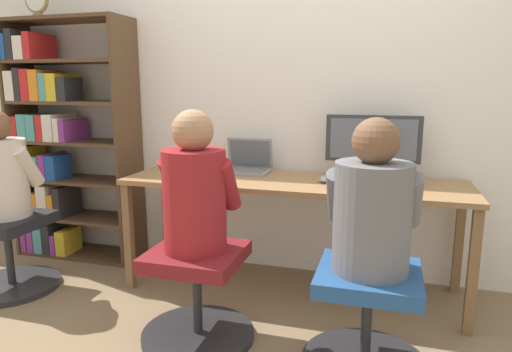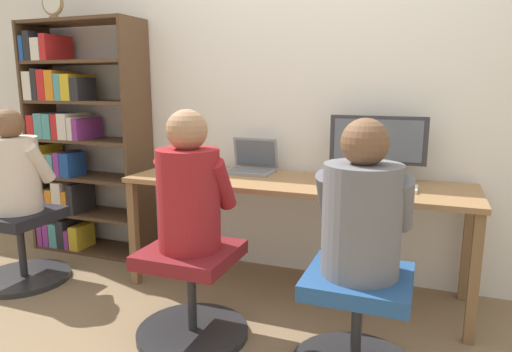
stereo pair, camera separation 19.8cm
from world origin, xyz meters
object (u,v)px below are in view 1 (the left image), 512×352
Objects in this scene: laptop at (246,165)px; desk_clock at (37,0)px; office_chair_left at (367,319)px; person_at_laptop at (195,190)px; bookshelf at (58,144)px; desktop_monitor at (373,143)px; office_chair_right at (197,294)px; person_at_monitor at (372,207)px; keyboard at (374,184)px; person_near_shelf at (1,172)px; office_chair_side at (9,252)px.

desk_clock reaches higher than laptop.
desk_clock is at bearing 161.64° from office_chair_left.
person_at_laptop is 1.69m from bookshelf.
desktop_monitor is 1.37m from office_chair_right.
person_at_monitor is (0.04, -0.90, -0.17)m from desktop_monitor.
office_chair_left is at bearing -90.00° from person_at_monitor.
person_at_monitor reaches higher than office_chair_left.
person_at_monitor is at bearing -88.41° from keyboard.
person_at_monitor is (-0.00, 0.00, 0.52)m from office_chair_left.
person_near_shelf is at bearing 171.59° from person_at_laptop.
person_at_monitor reaches higher than person_near_shelf.
office_chair_side is (-2.22, 0.22, 0.00)m from office_chair_left.
person_at_laptop reaches higher than office_chair_left.
desk_clock is at bearing 177.88° from keyboard.
person_at_monitor reaches higher than office_chair_right.
laptop is at bearing 25.39° from office_chair_side.
person_near_shelf is at bearing -80.88° from desk_clock.
bookshelf reaches higher than person_at_monitor.
desk_clock is (-1.47, 0.75, 1.60)m from office_chair_right.
office_chair_side is (-2.22, 0.22, -0.52)m from person_at_monitor.
person_at_monitor is at bearing -5.61° from office_chair_side.
office_chair_side is at bearing -90.00° from person_near_shelf.
office_chair_right is 1.79m from bookshelf.
office_chair_side is at bearing -80.96° from desk_clock.
office_chair_right is at bearing -8.61° from person_near_shelf.
office_chair_side is 0.88× the size of person_near_shelf.
office_chair_side is (-1.38, 0.20, 0.00)m from office_chair_right.
person_near_shelf is at bearing 174.26° from person_at_monitor.
keyboard is at bearing -83.65° from desktop_monitor.
person_at_laptop is at bearing -8.21° from office_chair_side.
laptop is 0.54× the size of office_chair_left.
person_at_monitor is at bearing -20.15° from bookshelf.
laptop is 1.00m from office_chair_right.
person_at_monitor is at bearing -0.95° from office_chair_right.
office_chair_right is (-0.79, -0.88, -0.69)m from desktop_monitor.
desktop_monitor reaches higher than keyboard.
desk_clock reaches higher than office_chair_left.
laptop is 1.46m from bookshelf.
office_chair_right is 0.84× the size of person_at_laptop.
desk_clock reaches higher than desktop_monitor.
desk_clock reaches higher than person_near_shelf.
desktop_monitor is at bearing 47.83° from person_at_laptop.
keyboard is at bearing 91.59° from person_at_monitor.
office_chair_right is at bearing -89.52° from laptop.
office_chair_left and office_chair_side have the same top height.
bookshelf reaches higher than laptop.
keyboard is at bearing -13.23° from laptop.
person_at_laptop reaches higher than office_chair_side.
person_near_shelf is at bearing 90.00° from office_chair_side.
desk_clock reaches higher than person_at_laptop.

